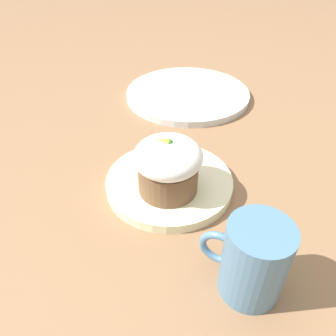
# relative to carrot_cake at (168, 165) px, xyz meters

# --- Properties ---
(ground_plane) EXTENTS (4.00, 4.00, 0.00)m
(ground_plane) POSITION_rel_carrot_cake_xyz_m (0.01, -0.02, -0.06)
(ground_plane) COLOR #846042
(dessert_plate) EXTENTS (0.20, 0.20, 0.02)m
(dessert_plate) POSITION_rel_carrot_cake_xyz_m (0.01, -0.02, -0.05)
(dessert_plate) COLOR beige
(dessert_plate) RESTS_ON ground_plane
(carrot_cake) EXTENTS (0.10, 0.10, 0.09)m
(carrot_cake) POSITION_rel_carrot_cake_xyz_m (0.00, 0.00, 0.00)
(carrot_cake) COLOR brown
(carrot_cake) RESTS_ON dessert_plate
(spoon) EXTENTS (0.08, 0.11, 0.01)m
(spoon) POSITION_rel_carrot_cake_xyz_m (-0.00, -0.02, -0.04)
(spoon) COLOR #B7B7BC
(spoon) RESTS_ON dessert_plate
(coffee_cup) EXTENTS (0.10, 0.07, 0.10)m
(coffee_cup) POSITION_rel_carrot_cake_xyz_m (-0.15, 0.10, -0.01)
(coffee_cup) COLOR teal
(coffee_cup) RESTS_ON ground_plane
(side_plate) EXTENTS (0.29, 0.29, 0.01)m
(side_plate) POSITION_rel_carrot_cake_xyz_m (0.10, -0.33, -0.05)
(side_plate) COLOR silver
(side_plate) RESTS_ON ground_plane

